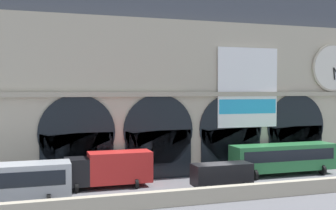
{
  "coord_description": "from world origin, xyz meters",
  "views": [
    {
      "loc": [
        -14.86,
        -32.62,
        8.54
      ],
      "look_at": [
        -2.89,
        5.0,
        7.11
      ],
      "focal_mm": 43.72,
      "sensor_mm": 36.0,
      "label": 1
    }
  ],
  "objects": [
    {
      "name": "box_truck_midwest",
      "position": [
        -8.93,
        2.86,
        1.7
      ],
      "size": [
        7.5,
        2.91,
        3.12
      ],
      "color": "black",
      "rests_on": "ground"
    },
    {
      "name": "bus_mideast",
      "position": [
        8.61,
        2.84,
        1.78
      ],
      "size": [
        11.0,
        3.25,
        3.1
      ],
      "color": "#2D7A42",
      "rests_on": "ground"
    },
    {
      "name": "ground_plane",
      "position": [
        0.0,
        0.0,
        0.0
      ],
      "size": [
        200.0,
        200.0,
        0.0
      ],
      "primitive_type": "plane",
      "color": "slate"
    },
    {
      "name": "station_building",
      "position": [
        0.05,
        7.15,
        9.05
      ],
      "size": [
        39.96,
        4.74,
        18.68
      ],
      "color": "#B2A891",
      "rests_on": "ground"
    },
    {
      "name": "quay_parapet_wall",
      "position": [
        0.0,
        -4.29,
        0.59
      ],
      "size": [
        90.0,
        0.7,
        1.18
      ],
      "primitive_type": "cube",
      "color": "#B2A891",
      "rests_on": "ground"
    },
    {
      "name": "van_center",
      "position": [
        0.26,
        -0.51,
        1.25
      ],
      "size": [
        5.2,
        2.48,
        2.2
      ],
      "color": "black",
      "rests_on": "ground"
    }
  ]
}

